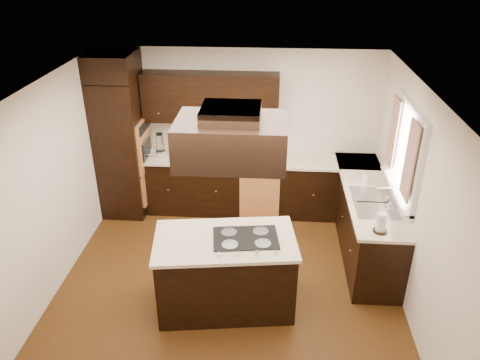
{
  "coord_description": "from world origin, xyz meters",
  "views": [
    {
      "loc": [
        0.49,
        -4.66,
        3.86
      ],
      "look_at": [
        0.1,
        0.6,
        1.15
      ],
      "focal_mm": 35.0,
      "sensor_mm": 36.0,
      "label": 1
    }
  ],
  "objects_px": {
    "island": "(226,274)",
    "oven_column": "(122,148)",
    "spice_rack": "(211,148)",
    "range_hood": "(231,141)"
  },
  "relations": [
    {
      "from": "island",
      "to": "spice_rack",
      "type": "height_order",
      "value": "spice_rack"
    },
    {
      "from": "island",
      "to": "spice_rack",
      "type": "relative_size",
      "value": 3.66
    },
    {
      "from": "oven_column",
      "to": "range_hood",
      "type": "xyz_separation_m",
      "value": [
        1.88,
        -2.25,
        1.1
      ]
    },
    {
      "from": "oven_column",
      "to": "island",
      "type": "relative_size",
      "value": 1.4
    },
    {
      "from": "range_hood",
      "to": "oven_column",
      "type": "bearing_deg",
      "value": 129.74
    },
    {
      "from": "oven_column",
      "to": "spice_rack",
      "type": "relative_size",
      "value": 5.12
    },
    {
      "from": "island",
      "to": "oven_column",
      "type": "bearing_deg",
      "value": 122.67
    },
    {
      "from": "island",
      "to": "spice_rack",
      "type": "bearing_deg",
      "value": 93.75
    },
    {
      "from": "island",
      "to": "range_hood",
      "type": "height_order",
      "value": "range_hood"
    },
    {
      "from": "oven_column",
      "to": "island",
      "type": "xyz_separation_m",
      "value": [
        1.78,
        -2.1,
        -0.62
      ]
    }
  ]
}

